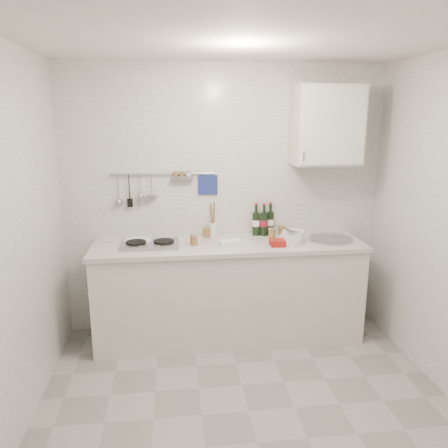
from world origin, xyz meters
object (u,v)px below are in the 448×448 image
wine_bottles (263,219)px  utensil_crock (213,228)px  plate_stack_hob (137,242)px  wall_cabinet (327,126)px  plate_stack_sink (292,237)px

wine_bottles → utensil_crock: 0.49m
plate_stack_hob → wall_cabinet: bearing=1.7°
plate_stack_hob → plate_stack_sink: bearing=-4.5°
wine_bottles → utensil_crock: utensil_crock is taller
plate_stack_sink → wine_bottles: wine_bottles is taller
plate_stack_sink → utensil_crock: bearing=157.2°
wall_cabinet → plate_stack_sink: (-0.33, -0.16, -0.98)m
plate_stack_hob → plate_stack_sink: plate_stack_sink is taller
utensil_crock → plate_stack_sink: bearing=-22.8°
utensil_crock → plate_stack_hob: bearing=-165.3°
plate_stack_sink → wine_bottles: 0.36m
wall_cabinet → wine_bottles: size_ratio=2.26×
plate_stack_sink → plate_stack_hob: bearing=175.5°
plate_stack_sink → wine_bottles: bearing=126.1°
wall_cabinet → plate_stack_hob: 1.99m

